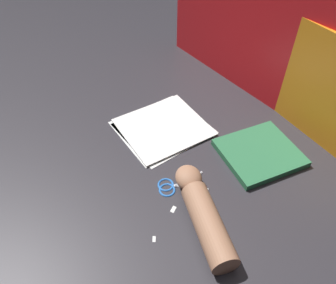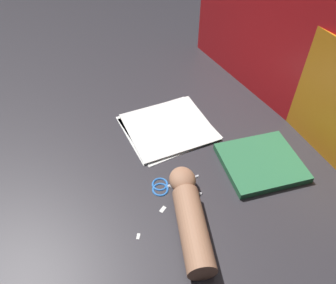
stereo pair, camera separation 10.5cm
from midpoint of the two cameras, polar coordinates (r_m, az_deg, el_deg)
ground_plane at (r=1.10m, az=-2.02°, el=-2.24°), size 6.00×6.00×0.00m
backdrop_panel_left at (r=1.29m, az=11.55°, el=19.06°), size 0.83×0.05×0.51m
backdrop_panel_center at (r=1.15m, az=22.09°, el=8.93°), size 0.59×0.06×0.37m
paper_stack at (r=1.18m, az=-3.48°, el=2.43°), size 0.28×0.30×0.01m
book_closed at (r=1.11m, az=13.06°, el=-1.99°), size 0.26×0.28×0.02m
scissors at (r=1.01m, az=-1.97°, el=-7.72°), size 0.13×0.16×0.01m
hand_forearm at (r=0.91m, az=2.85°, el=-12.45°), size 0.34×0.18×0.08m
paper_scrap_near at (r=0.92m, az=-5.87°, el=-16.66°), size 0.02×0.02×0.00m
paper_scrap_mid at (r=0.96m, az=-2.26°, el=-11.80°), size 0.02×0.02×0.00m
pen at (r=1.20m, az=-9.45°, el=2.45°), size 0.12×0.06×0.01m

